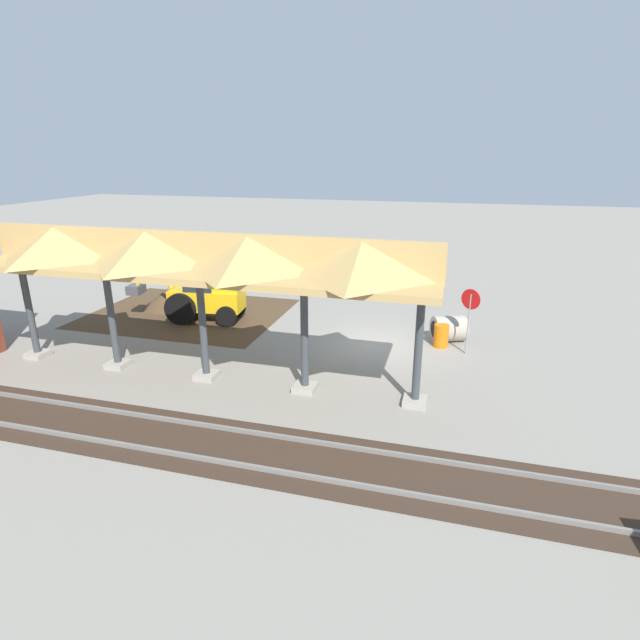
{
  "coord_description": "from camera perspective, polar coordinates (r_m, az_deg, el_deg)",
  "views": [
    {
      "loc": [
        -2.71,
        18.27,
        7.21
      ],
      "look_at": [
        1.72,
        2.29,
        1.6
      ],
      "focal_mm": 28.0,
      "sensor_mm": 36.0,
      "label": 1
    }
  ],
  "objects": [
    {
      "name": "dirt_work_zone",
      "position": [
        24.27,
        -14.83,
        0.77
      ],
      "size": [
        8.81,
        7.0,
        0.01
      ],
      "primitive_type": "cube",
      "color": "#4C3823",
      "rests_on": "ground"
    },
    {
      "name": "ground_plane",
      "position": [
        19.83,
        6.56,
        -2.77
      ],
      "size": [
        120.0,
        120.0,
        0.0
      ],
      "primitive_type": "plane",
      "color": "gray"
    },
    {
      "name": "rail_tracks",
      "position": [
        12.63,
        0.32,
        -15.94
      ],
      "size": [
        60.0,
        2.58,
        0.15
      ],
      "color": "slate",
      "rests_on": "ground"
    },
    {
      "name": "traffic_barrel",
      "position": [
        19.87,
        13.67,
        -1.75
      ],
      "size": [
        0.56,
        0.56,
        0.9
      ],
      "primitive_type": "cylinder",
      "color": "orange",
      "rests_on": "ground"
    },
    {
      "name": "concrete_pipe",
      "position": [
        20.53,
        14.49,
        -0.96
      ],
      "size": [
        1.55,
        1.44,
        1.04
      ],
      "color": "#9E9384",
      "rests_on": "ground"
    },
    {
      "name": "dirt_mound",
      "position": [
        25.53,
        -16.83,
        1.46
      ],
      "size": [
        4.93,
        4.93,
        1.85
      ],
      "primitive_type": "cone",
      "color": "#4C3823",
      "rests_on": "ground"
    },
    {
      "name": "platform_canopy",
      "position": [
        16.0,
        -13.86,
        7.16
      ],
      "size": [
        15.01,
        3.2,
        4.9
      ],
      "color": "#9E998E",
      "rests_on": "ground"
    },
    {
      "name": "backhoe",
      "position": [
        22.75,
        -13.19,
        3.03
      ],
      "size": [
        5.33,
        2.04,
        2.82
      ],
      "color": "#EAB214",
      "rests_on": "ground"
    },
    {
      "name": "stop_sign",
      "position": [
        19.02,
        16.77,
        1.38
      ],
      "size": [
        0.67,
        0.42,
        2.5
      ],
      "color": "gray",
      "rests_on": "ground"
    }
  ]
}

